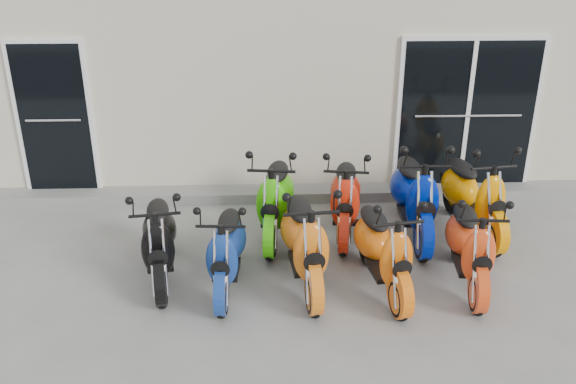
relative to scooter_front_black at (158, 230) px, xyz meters
name	(u,v)px	position (x,y,z in m)	size (l,w,h in m)	color
ground	(290,271)	(1.48, 0.09, -0.62)	(80.00, 80.00, 0.00)	gray
building	(279,44)	(1.48, 5.29, 0.98)	(14.00, 6.00, 3.20)	beige
front_step	(285,193)	(1.48, 2.11, -0.55)	(14.00, 0.40, 0.15)	gray
door_left	(54,115)	(-1.72, 2.26, 0.64)	(1.07, 0.08, 2.22)	black
door_right	(467,110)	(4.08, 2.26, 0.64)	(2.02, 0.08, 2.22)	black
scooter_front_black	(158,230)	(0.00, 0.00, 0.00)	(0.61, 1.68, 1.24)	black
scooter_front_blue	(226,241)	(0.77, -0.21, -0.03)	(0.58, 1.61, 1.19)	navy
scooter_front_orange_a	(305,230)	(1.63, -0.16, 0.05)	(0.66, 1.83, 1.35)	orange
scooter_front_orange_b	(384,239)	(2.49, -0.30, 0.00)	(0.62, 1.70, 1.25)	orange
scooter_front_red	(471,235)	(3.47, -0.24, 0.00)	(0.61, 1.68, 1.24)	#E34416
scooter_back_green	(275,188)	(1.32, 0.99, 0.04)	(0.65, 1.80, 1.33)	#37BC09
scooter_back_red	(346,188)	(2.23, 1.04, 0.01)	(0.62, 1.71, 1.26)	red
scooter_back_blue	(415,185)	(3.09, 0.94, 0.08)	(0.69, 1.91, 1.41)	#001993
scooter_back_yellow	(475,185)	(3.87, 0.98, 0.05)	(0.66, 1.82, 1.34)	orange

